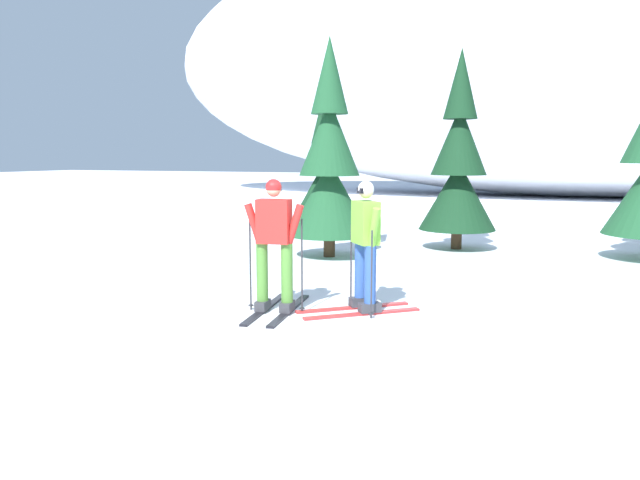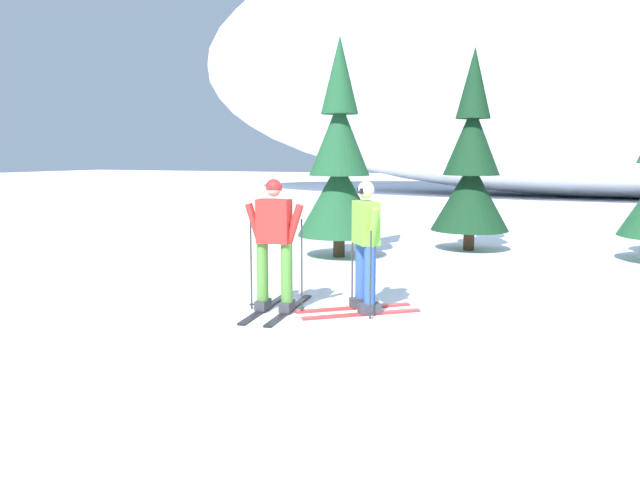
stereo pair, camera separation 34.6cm
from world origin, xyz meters
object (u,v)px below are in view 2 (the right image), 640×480
(pine_tree_far_left, at_px, (337,171))
(pine_tree_center_left, at_px, (471,167))
(skier_red_jacket, at_px, (274,243))
(pine_tree_left, at_px, (339,166))
(skier_lime_jacket, at_px, (365,244))

(pine_tree_far_left, relative_size, pine_tree_center_left, 0.86)
(skier_red_jacket, height_order, pine_tree_center_left, pine_tree_center_left)
(pine_tree_left, bearing_deg, skier_red_jacket, -79.32)
(skier_red_jacket, relative_size, skier_lime_jacket, 1.02)
(skier_red_jacket, xyz_separation_m, pine_tree_far_left, (-3.57, 11.18, 0.62))
(skier_lime_jacket, relative_size, pine_tree_left, 0.39)
(skier_red_jacket, distance_m, pine_tree_left, 4.54)
(skier_lime_jacket, xyz_separation_m, pine_tree_left, (-1.90, 3.91, 0.91))
(skier_red_jacket, xyz_separation_m, skier_lime_jacket, (1.07, 0.46, -0.01))
(pine_tree_center_left, bearing_deg, pine_tree_far_left, 135.71)
(pine_tree_left, distance_m, pine_tree_center_left, 2.97)
(pine_tree_far_left, height_order, pine_tree_left, pine_tree_left)
(skier_red_jacket, relative_size, pine_tree_left, 0.40)
(pine_tree_far_left, height_order, pine_tree_center_left, pine_tree_center_left)
(skier_lime_jacket, bearing_deg, pine_tree_center_left, 86.53)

